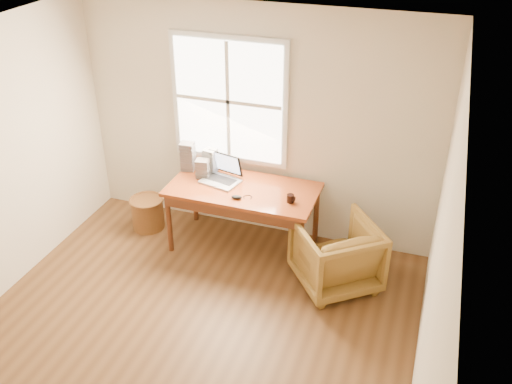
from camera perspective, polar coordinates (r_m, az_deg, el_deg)
room_shell at (r=4.52m, az=-8.77°, el=-2.89°), size 4.04×4.54×2.64m
desk at (r=6.10m, az=-1.30°, el=0.25°), size 1.60×0.80×0.04m
armchair at (r=5.80m, az=8.03°, el=-6.23°), size 1.07×1.07×0.71m
wicker_stool at (r=6.83m, az=-10.78°, el=-2.12°), size 0.41×0.41×0.37m
laptop at (r=6.14m, az=-3.64°, el=2.10°), size 0.45×0.46×0.28m
mouse at (r=5.88m, az=-1.96°, el=-0.51°), size 0.12×0.08×0.04m
coffee_mug at (r=5.82m, az=3.46°, el=-0.65°), size 0.08×0.08×0.09m
cd_stack_a at (r=6.37m, az=-4.61°, el=3.13°), size 0.15×0.14×0.28m
cd_stack_b at (r=6.28m, az=-5.35°, el=2.37°), size 0.16×0.14×0.21m
cd_stack_c at (r=6.43m, az=-6.83°, el=3.56°), size 0.16×0.15×0.33m
cd_stack_d at (r=6.40m, az=-4.84°, el=2.70°), size 0.15×0.14×0.17m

